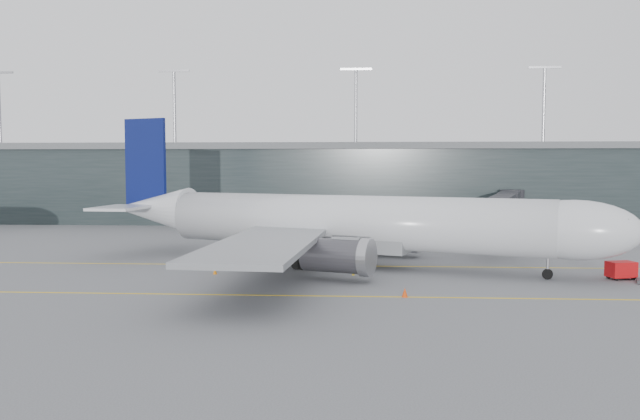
{
  "coord_description": "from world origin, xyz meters",
  "views": [
    {
      "loc": [
        5.39,
        -71.44,
        10.83
      ],
      "look_at": [
        1.32,
        -4.0,
        6.11
      ],
      "focal_mm": 35.0,
      "sensor_mm": 36.0,
      "label": 1
    }
  ],
  "objects": [
    {
      "name": "ground",
      "position": [
        0.0,
        0.0,
        0.0
      ],
      "size": [
        320.0,
        320.0,
        0.0
      ],
      "primitive_type": "plane",
      "color": "#5B5C60",
      "rests_on": "ground"
    },
    {
      "name": "taxiline_a",
      "position": [
        0.0,
        -4.0,
        0.01
      ],
      "size": [
        160.0,
        0.25,
        0.02
      ],
      "primitive_type": "cube",
      "color": "yellow",
      "rests_on": "ground"
    },
    {
      "name": "taxiline_b",
      "position": [
        0.0,
        -20.0,
        0.01
      ],
      "size": [
        160.0,
        0.25,
        0.02
      ],
      "primitive_type": "cube",
      "color": "yellow",
      "rests_on": "ground"
    },
    {
      "name": "taxiline_lead_main",
      "position": [
        5.0,
        20.0,
        0.01
      ],
      "size": [
        0.25,
        60.0,
        0.02
      ],
      "primitive_type": "cube",
      "color": "yellow",
      "rests_on": "ground"
    },
    {
      "name": "terminal",
      "position": [
        -0.0,
        58.0,
        7.62
      ],
      "size": [
        240.0,
        36.0,
        29.0
      ],
      "color": "#1E2929",
      "rests_on": "ground"
    },
    {
      "name": "main_aircraft",
      "position": [
        4.28,
        -3.88,
        4.72
      ],
      "size": [
        58.0,
        53.52,
        16.81
      ],
      "rotation": [
        0.0,
        0.0,
        -0.35
      ],
      "color": "silver",
      "rests_on": "ground"
    },
    {
      "name": "jet_bridge",
      "position": [
        25.42,
        23.64,
        5.08
      ],
      "size": [
        16.6,
        44.34,
        6.79
      ],
      "rotation": [
        0.0,
        0.0,
        -0.31
      ],
      "color": "#27272B",
      "rests_on": "ground"
    },
    {
      "name": "gse_cart",
      "position": [
        30.74,
        -10.48,
        0.96
      ],
      "size": [
        2.84,
        2.19,
        1.72
      ],
      "rotation": [
        0.0,
        0.0,
        0.26
      ],
      "color": "red",
      "rests_on": "ground"
    },
    {
      "name": "uld_a",
      "position": [
        -5.19,
        11.08,
        1.08
      ],
      "size": [
        2.8,
        2.58,
        2.05
      ],
      "rotation": [
        0.0,
        0.0,
        -0.43
      ],
      "color": "#3D3C42",
      "rests_on": "ground"
    },
    {
      "name": "uld_b",
      "position": [
        -3.64,
        11.71,
        1.01
      ],
      "size": [
        2.46,
        2.15,
        1.92
      ],
      "rotation": [
        0.0,
        0.0,
        -0.24
      ],
      "color": "#3D3C42",
      "rests_on": "ground"
    },
    {
      "name": "uld_c",
      "position": [
        -1.29,
        11.64,
        0.94
      ],
      "size": [
        2.23,
        1.92,
        1.78
      ],
      "rotation": [
        0.0,
        0.0,
        -0.19
      ],
      "color": "#3D3C42",
      "rests_on": "ground"
    },
    {
      "name": "cone_nose",
      "position": [
        34.12,
        -4.82,
        0.38
      ],
      "size": [
        0.48,
        0.48,
        0.76
      ],
      "primitive_type": "cone",
      "color": "red",
      "rests_on": "ground"
    },
    {
      "name": "cone_wing_stbd",
      "position": [
        9.34,
        -20.06,
        0.4
      ],
      "size": [
        0.51,
        0.51,
        0.8
      ],
      "primitive_type": "cone",
      "color": "#E2430C",
      "rests_on": "ground"
    },
    {
      "name": "cone_wing_port",
      "position": [
        8.26,
        10.81,
        0.3
      ],
      "size": [
        0.38,
        0.38,
        0.61
      ],
      "primitive_type": "cone",
      "color": "#FF520E",
      "rests_on": "ground"
    },
    {
      "name": "cone_tail",
      "position": [
        -8.92,
        -10.06,
        0.33
      ],
      "size": [
        0.41,
        0.41,
        0.66
      ],
      "primitive_type": "cone",
      "color": "orange",
      "rests_on": "ground"
    }
  ]
}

